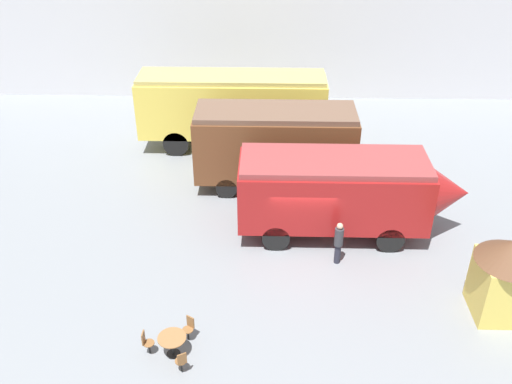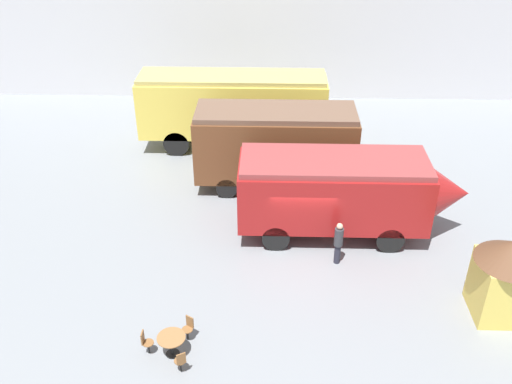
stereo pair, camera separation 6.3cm
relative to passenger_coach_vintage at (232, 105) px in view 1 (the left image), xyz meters
The scene contains 11 objects.
ground_plane 9.25m from the passenger_coach_vintage, 68.58° to the right, with size 80.00×80.00×0.00m, color gray.
backdrop_wall 8.08m from the passenger_coach_vintage, 65.24° to the left, with size 44.00×0.15×9.00m.
passenger_coach_vintage is the anchor object (origin of this frame).
passenger_coach_wooden 4.54m from the passenger_coach_vintage, 60.98° to the right, with size 7.23×2.63×3.81m.
streamlined_locomotive 9.25m from the passenger_coach_vintage, 56.55° to the right, with size 9.12×2.90×3.37m.
cafe_table_near 14.75m from the passenger_coach_vintage, 93.87° to the right, with size 0.90×0.90×0.73m.
cafe_chair_0 15.46m from the passenger_coach_vintage, 92.25° to the right, with size 0.39×0.40×0.87m.
cafe_chair_1 14.05m from the passenger_coach_vintage, 92.27° to the right, with size 0.39×0.40×0.87m.
cafe_chair_2 14.81m from the passenger_coach_vintage, 97.07° to the right, with size 0.36×0.36×0.87m.
visitor_person 10.92m from the passenger_coach_vintage, 64.87° to the right, with size 0.34×0.34×1.80m.
ticket_kiosk 15.83m from the passenger_coach_vintage, 51.56° to the right, with size 2.34×2.34×3.00m.
Camera 1 is at (-1.31, -18.91, 13.69)m, focal length 40.00 mm.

